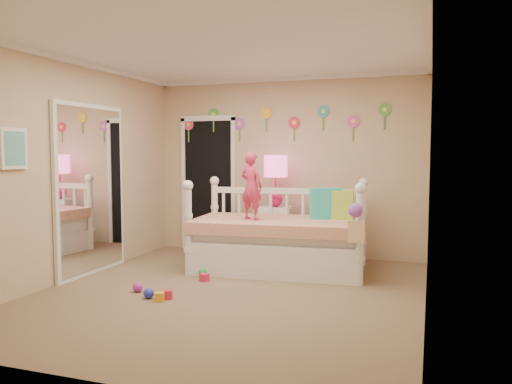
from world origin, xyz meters
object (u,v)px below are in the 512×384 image
at_px(daybed, 279,224).
at_px(child, 251,186).
at_px(nightstand, 275,232).
at_px(table_lamp, 276,172).

relative_size(daybed, child, 2.57).
height_order(daybed, nightstand, daybed).
xyz_separation_m(daybed, table_lamp, (-0.26, 0.72, 0.63)).
xyz_separation_m(nightstand, table_lamp, (-0.00, 0.00, 0.86)).
height_order(child, table_lamp, child).
distance_m(child, nightstand, 1.14).
height_order(child, nightstand, child).
bearing_deg(child, table_lamp, -75.97).
bearing_deg(daybed, nightstand, 104.71).
height_order(nightstand, table_lamp, table_lamp).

